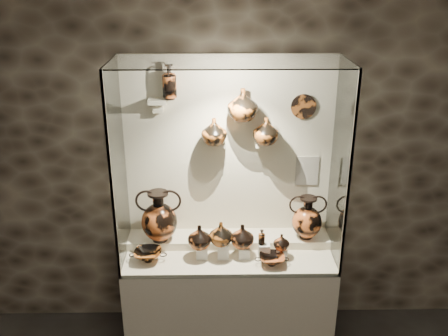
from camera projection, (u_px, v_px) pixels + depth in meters
The scene contains 35 objects.
wall_back at pixel (228, 152), 4.08m from camera, with size 5.00×0.02×3.20m, color #2B221B.
plinth at pixel (229, 297), 4.24m from camera, with size 1.70×0.60×0.80m, color beige.
front_tier at pixel (229, 255), 4.08m from camera, with size 1.68×0.58×0.03m, color beige.
rear_tier at pixel (229, 241), 4.23m from camera, with size 1.70×0.25×0.10m, color beige.
back_panel at pixel (228, 152), 4.08m from camera, with size 1.70×0.03×1.60m, color beige.
glass_front at pixel (231, 183), 3.51m from camera, with size 1.70×0.01×1.60m, color white.
glass_left at pixel (118, 167), 3.77m from camera, with size 0.01×0.60×1.60m, color white.
glass_right at pixel (340, 166), 3.80m from camera, with size 0.01×0.60×1.60m, color white.
glass_top at pixel (230, 61), 3.48m from camera, with size 1.70×0.60×0.01m, color white.
frame_post_left at pixel (111, 183), 3.51m from camera, with size 0.02×0.02×1.60m, color gray.
frame_post_right at pixel (349, 181), 3.53m from camera, with size 0.02×0.02×1.60m, color gray.
pedestal_a at pixel (202, 252), 4.01m from camera, with size 0.09×0.09×0.10m, color silver.
pedestal_b at pixel (223, 250), 4.01m from camera, with size 0.09×0.09×0.13m, color silver.
pedestal_c at pixel (244, 252), 4.02m from camera, with size 0.09×0.09×0.09m, color silver.
pedestal_d at pixel (264, 250), 4.01m from camera, with size 0.09×0.09×0.12m, color silver.
pedestal_e at pixel (281, 252), 4.02m from camera, with size 0.09×0.09×0.08m, color silver.
bracket_ul at pixel (157, 101), 3.83m from camera, with size 0.14×0.12×0.04m, color beige.
bracket_ca at pixel (216, 144), 3.97m from camera, with size 0.14×0.12×0.04m, color beige.
bracket_cb at pixel (242, 120), 3.90m from camera, with size 0.10×0.12×0.04m, color beige.
bracket_cc at pixel (264, 144), 3.97m from camera, with size 0.14×0.12×0.04m, color beige.
amphora_left at pixel (159, 216), 4.06m from camera, with size 0.35×0.35×0.44m, color #BC5624, non-canonical shape.
amphora_right at pixel (307, 217), 4.12m from camera, with size 0.30×0.30×0.37m, color #BC5624, non-canonical shape.
jug_a at pixel (200, 237), 3.94m from camera, with size 0.19×0.19×0.20m, color #BC5624.
jug_b at pixel (221, 233), 3.93m from camera, with size 0.19×0.19×0.20m, color #A8551D.
jug_c at pixel (242, 236), 3.97m from camera, with size 0.19×0.19×0.20m, color #BC5624.
jug_e at pixel (281, 242), 3.97m from camera, with size 0.13×0.13×0.13m, color #BC5624.
lekythos_small at pixel (262, 236), 3.96m from camera, with size 0.06×0.06×0.15m, color #A8551D, non-canonical shape.
kylix_left at pixel (148, 255), 3.96m from camera, with size 0.28×0.24×0.11m, color #A8551D, non-canonical shape.
kylix_right at pixel (272, 259), 3.91m from camera, with size 0.26×0.22×0.10m, color #BC5624, non-canonical shape.
lekythos_tall at pixel (169, 80), 3.76m from camera, with size 0.12×0.12×0.30m, color #BC5624, non-canonical shape.
ovoid_vase_a at pixel (214, 131), 3.88m from camera, with size 0.20×0.20×0.21m, color #A8551D.
ovoid_vase_b at pixel (243, 104), 3.78m from camera, with size 0.24×0.24×0.25m, color #A8551D.
ovoid_vase_c at pixel (266, 131), 3.88m from camera, with size 0.20×0.20×0.21m, color #A8551D.
wall_plate at pixel (303, 107), 3.91m from camera, with size 0.20×0.20×0.02m, color #934B1D.
info_placard at pixel (307, 171), 4.13m from camera, with size 0.19×0.01×0.25m, color beige.
Camera 1 is at (-0.10, -1.33, 3.03)m, focal length 40.00 mm.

